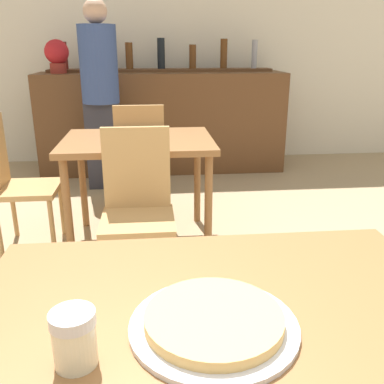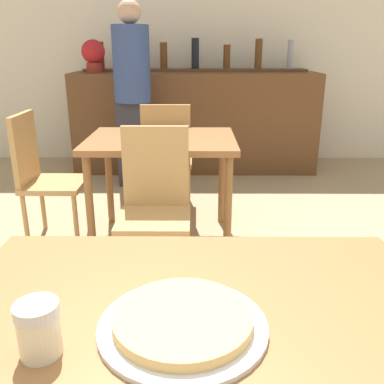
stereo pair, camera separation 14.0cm
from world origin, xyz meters
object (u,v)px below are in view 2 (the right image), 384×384
(person_standing, at_px, (133,90))
(potted_plant, at_px, (94,54))
(chair_far_side_left, at_px, (42,171))
(cheese_shaker, at_px, (40,329))
(chair_far_side_front, at_px, (155,198))
(chair_far_side_back, at_px, (167,153))
(pizza_tray, at_px, (184,322))

(person_standing, height_order, potted_plant, person_standing)
(chair_far_side_left, height_order, potted_plant, potted_plant)
(person_standing, bearing_deg, cheese_shaker, -85.09)
(chair_far_side_front, height_order, cheese_shaker, chair_far_side_front)
(chair_far_side_back, height_order, person_standing, person_standing)
(cheese_shaker, xyz_separation_m, potted_plant, (-0.76, 3.95, 0.41))
(person_standing, xyz_separation_m, potted_plant, (-0.46, 0.53, 0.31))
(pizza_tray, relative_size, potted_plant, 1.08)
(chair_far_side_back, relative_size, pizza_tray, 2.55)
(pizza_tray, height_order, potted_plant, potted_plant)
(person_standing, distance_m, potted_plant, 0.77)
(pizza_tray, relative_size, person_standing, 0.21)
(pizza_tray, bearing_deg, person_standing, 99.54)
(chair_far_side_left, distance_m, cheese_shaker, 2.30)
(pizza_tray, xyz_separation_m, person_standing, (-0.56, 3.34, 0.14))
(chair_far_side_front, bearing_deg, pizza_tray, -82.46)
(person_standing, bearing_deg, chair_far_side_front, -78.81)
(chair_far_side_back, relative_size, chair_far_side_left, 1.00)
(chair_far_side_front, height_order, potted_plant, potted_plant)
(cheese_shaker, height_order, potted_plant, potted_plant)
(chair_far_side_back, xyz_separation_m, chair_far_side_left, (-0.83, -0.54, 0.00))
(cheese_shaker, distance_m, person_standing, 3.43)
(chair_far_side_left, xyz_separation_m, person_standing, (0.47, 1.27, 0.42))
(chair_far_side_back, height_order, chair_far_side_left, same)
(chair_far_side_front, relative_size, chair_far_side_left, 1.00)
(cheese_shaker, relative_size, potted_plant, 0.33)
(chair_far_side_left, bearing_deg, potted_plant, -0.16)
(chair_far_side_front, relative_size, chair_far_side_back, 1.00)
(cheese_shaker, bearing_deg, pizza_tray, 15.89)
(pizza_tray, height_order, person_standing, person_standing)
(cheese_shaker, relative_size, person_standing, 0.06)
(chair_far_side_back, xyz_separation_m, cheese_shaker, (-0.07, -2.69, 0.32))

